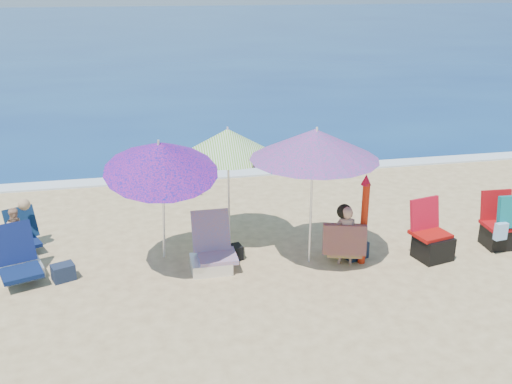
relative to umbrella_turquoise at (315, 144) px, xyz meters
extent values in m
plane|color=#D8BC84|center=(-0.49, -0.65, -1.90)|extent=(120.00, 120.00, 0.00)
cube|color=navy|center=(-0.49, 44.35, -1.95)|extent=(120.00, 80.00, 0.12)
cube|color=white|center=(-0.49, 4.45, -1.88)|extent=(120.00, 0.50, 0.04)
cylinder|color=white|center=(-0.01, 0.04, -0.91)|extent=(0.04, 0.04, 1.98)
cone|color=#EC1F98|center=(0.00, 0.00, 0.00)|extent=(2.14, 2.14, 0.45)
cylinder|color=white|center=(0.01, -0.04, 0.20)|extent=(0.03, 0.03, 0.12)
cylinder|color=silver|center=(-1.11, 0.94, -0.99)|extent=(0.04, 0.04, 1.81)
cone|color=#50AA1A|center=(-1.12, 0.93, -0.16)|extent=(1.55, 1.55, 0.43)
cylinder|color=white|center=(-1.12, 0.92, 0.03)|extent=(0.03, 0.03, 0.11)
cylinder|color=white|center=(-2.18, 0.38, -0.97)|extent=(0.09, 0.49, 1.81)
cone|color=#AC187C|center=(-2.18, 0.11, -0.09)|extent=(1.80, 1.85, 0.84)
cylinder|color=silver|center=(-2.21, 0.04, 0.11)|extent=(0.04, 0.06, 0.13)
cylinder|color=#B3230C|center=(0.77, -0.15, -1.25)|extent=(0.14, 0.14, 1.30)
cone|color=#B90D2A|center=(0.77, -0.14, -0.54)|extent=(0.19, 0.19, 0.16)
cube|color=#0B1A42|center=(-4.23, 0.16, -1.70)|extent=(0.67, 0.63, 0.07)
cube|color=#0C1645|center=(-4.36, 0.57, -1.41)|extent=(0.62, 0.48, 0.58)
cube|color=silver|center=(-4.29, 0.45, -1.81)|extent=(0.70, 0.66, 0.17)
cube|color=#E96D52|center=(-1.44, 0.08, -1.69)|extent=(0.57, 0.51, 0.07)
cube|color=#D46C4A|center=(-1.49, 0.38, -1.38)|extent=(0.57, 0.34, 0.61)
cube|color=silver|center=(-1.53, 0.09, -1.81)|extent=(0.60, 0.53, 0.18)
cube|color=#A00F0B|center=(1.88, -0.18, -1.51)|extent=(0.62, 0.58, 0.06)
cube|color=#B70D22|center=(1.84, 0.01, -1.24)|extent=(0.54, 0.26, 0.53)
cube|color=black|center=(1.91, -0.24, -1.71)|extent=(0.60, 0.55, 0.37)
cube|color=#A10B0F|center=(3.15, -0.07, -1.52)|extent=(0.53, 0.48, 0.05)
cube|color=#A00B10|center=(3.18, 0.16, -1.26)|extent=(0.52, 0.17, 0.51)
cube|color=black|center=(3.19, -0.05, -1.72)|extent=(0.51, 0.46, 0.37)
cube|color=#0A7D82|center=(3.20, -0.24, -1.21)|extent=(0.46, 0.18, 0.52)
cube|color=#8EB7E3|center=(2.98, -0.34, -1.49)|extent=(0.21, 0.12, 0.27)
imported|color=tan|center=(0.50, -0.12, -1.43)|extent=(0.39, 0.31, 0.94)
cube|color=#3A0F6B|center=(0.52, -0.04, -1.71)|extent=(0.63, 0.58, 0.06)
cube|color=#350F6C|center=(0.46, -0.19, -1.46)|extent=(0.69, 0.39, 0.48)
sphere|color=black|center=(0.49, -0.05, -1.06)|extent=(0.23, 0.23, 0.23)
imported|color=tan|center=(-4.44, 1.24, -1.51)|extent=(0.47, 0.42, 0.78)
cube|color=#0C1946|center=(-4.37, 1.21, -1.73)|extent=(0.60, 0.57, 0.06)
cube|color=#0B203F|center=(-4.43, 1.48, -1.48)|extent=(0.54, 0.45, 0.50)
sphere|color=tan|center=(-4.32, 1.40, -1.13)|extent=(0.19, 0.19, 0.19)
cube|color=#1A243A|center=(-3.68, 0.21, -1.78)|extent=(0.37, 0.32, 0.24)
cube|color=black|center=(-1.16, 0.37, -1.79)|extent=(0.34, 0.28, 0.22)
cube|color=tan|center=(-1.53, 0.28, -1.78)|extent=(0.28, 0.21, 0.23)
cube|color=#172233|center=(0.74, 0.04, -1.77)|extent=(0.42, 0.37, 0.26)
camera|label=1|loc=(-2.44, -7.69, 2.25)|focal=40.73mm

